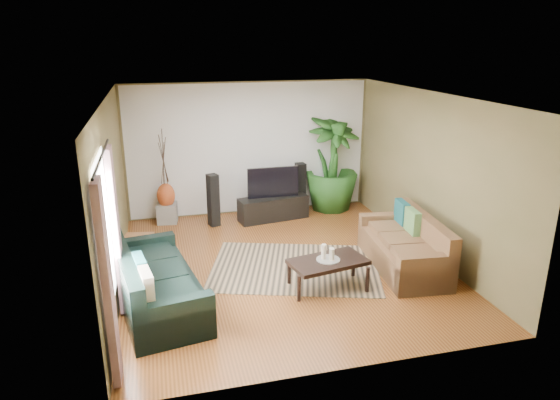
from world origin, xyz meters
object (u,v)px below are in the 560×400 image
object	(u,v)px
speaker_right	(300,187)
potted_plant	(332,163)
coffee_table	(328,274)
side_table	(139,251)
tv_stand	(273,208)
sofa_left	(156,276)
television	(273,182)
speaker_left	(213,200)
vase	(166,195)
pedestal	(167,213)
sofa_right	(403,243)

from	to	relation	value
speaker_right	potted_plant	size ratio (longest dim) A/B	0.52
coffee_table	side_table	bearing A→B (deg)	139.73
coffee_table	tv_stand	size ratio (longest dim) A/B	0.78
sofa_left	television	xyz separation A→B (m)	(2.33, 2.94, 0.35)
speaker_left	side_table	distance (m)	2.08
speaker_left	vase	world-z (taller)	speaker_left
coffee_table	pedestal	bearing A→B (deg)	111.31
sofa_right	speaker_left	xyz separation A→B (m)	(-2.69, 2.63, 0.09)
sofa_left	vase	xyz separation A→B (m)	(0.25, 3.27, 0.13)
coffee_table	vase	distance (m)	4.05
tv_stand	speaker_left	xyz separation A→B (m)	(-1.21, -0.05, 0.28)
sofa_right	speaker_right	world-z (taller)	speaker_right
pedestal	speaker_left	bearing A→B (deg)	-24.57
sofa_right	coffee_table	world-z (taller)	sofa_right
speaker_left	pedestal	size ratio (longest dim) A/B	2.70
sofa_left	pedestal	size ratio (longest dim) A/B	5.96
vase	side_table	world-z (taller)	vase
vase	tv_stand	bearing A→B (deg)	-9.56
pedestal	vase	size ratio (longest dim) A/B	0.78
vase	pedestal	bearing A→B (deg)	0.00
sofa_left	potted_plant	xyz separation A→B (m)	(3.68, 3.27, 0.58)
television	vase	xyz separation A→B (m)	(-2.09, 0.33, -0.22)
sofa_right	side_table	size ratio (longest dim) A/B	4.04
coffee_table	potted_plant	distance (m)	3.71
speaker_right	pedestal	distance (m)	2.78
sofa_right	tv_stand	bearing A→B (deg)	-145.49
tv_stand	pedestal	distance (m)	2.12
television	pedestal	size ratio (longest dim) A/B	2.70
sofa_right	coffee_table	xyz separation A→B (m)	(-1.39, -0.38, -0.20)
speaker_left	vase	xyz separation A→B (m)	(-0.88, 0.40, 0.04)
speaker_left	pedestal	world-z (taller)	speaker_left
sofa_left	speaker_right	bearing A→B (deg)	-52.72
television	speaker_right	bearing A→B (deg)	26.28
sofa_right	speaker_right	bearing A→B (deg)	-159.47
pedestal	vase	bearing A→B (deg)	0.00
television	side_table	world-z (taller)	television
vase	side_table	size ratio (longest dim) A/B	1.02
sofa_left	tv_stand	size ratio (longest dim) A/B	1.62
potted_plant	vase	xyz separation A→B (m)	(-3.44, 0.00, -0.44)
coffee_table	speaker_left	size ratio (longest dim) A/B	1.07
television	pedestal	distance (m)	2.19
speaker_right	side_table	bearing A→B (deg)	-154.61
sofa_left	speaker_left	distance (m)	3.09
sofa_left	sofa_right	world-z (taller)	same
coffee_table	potted_plant	xyz separation A→B (m)	(1.26, 3.41, 0.77)
pedestal	vase	world-z (taller)	vase
television	side_table	xyz separation A→B (m)	(-2.60, -1.58, -0.53)
television	side_table	bearing A→B (deg)	-148.71
pedestal	side_table	bearing A→B (deg)	-105.07
coffee_table	tv_stand	xyz separation A→B (m)	(-0.09, 3.05, 0.01)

